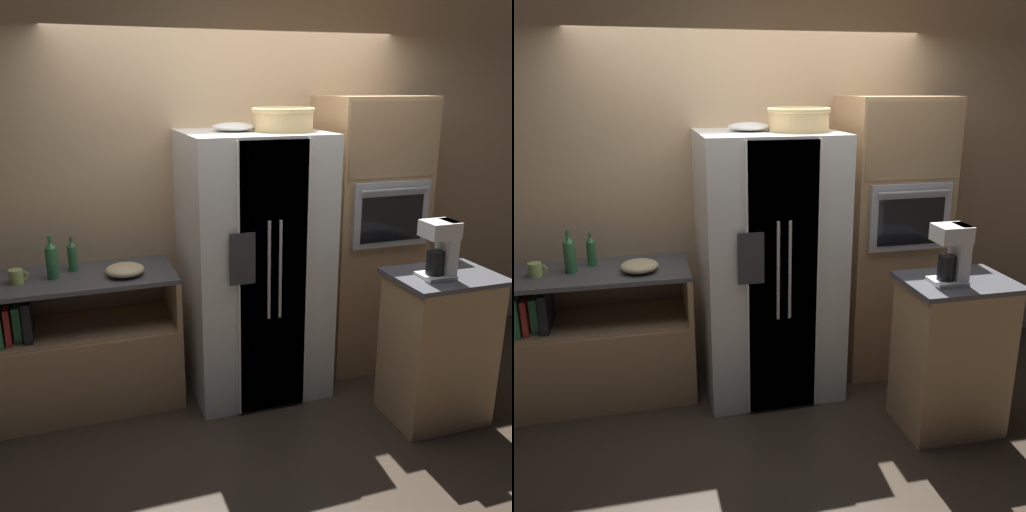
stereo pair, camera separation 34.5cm
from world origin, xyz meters
TOP-DOWN VIEW (x-y plane):
  - ground_plane at (0.00, 0.00)m, footprint 20.00×20.00m
  - wall_back at (0.00, 0.46)m, footprint 12.00×0.06m
  - counter_left at (-1.22, 0.12)m, footprint 1.33×0.60m
  - refrigerator at (0.02, 0.02)m, footprint 0.93×0.84m
  - wall_oven at (0.98, 0.13)m, footprint 0.73×0.66m
  - island_counter at (1.02, -0.78)m, footprint 0.66×0.51m
  - wicker_basket at (0.22, -0.01)m, footprint 0.42×0.42m
  - fruit_bowl at (-0.09, 0.09)m, footprint 0.29×0.29m
  - bottle_tall at (-1.18, 0.25)m, footprint 0.06×0.06m
  - bottle_short at (-1.31, 0.12)m, footprint 0.08×0.08m
  - mug at (-1.52, 0.10)m, footprint 0.12×0.09m
  - mixing_bowl at (-0.86, 0.03)m, footprint 0.25×0.25m
  - coffee_maker at (0.94, -0.82)m, footprint 0.20×0.18m

SIDE VIEW (x-z plane):
  - ground_plane at x=0.00m, z-range 0.00..0.00m
  - counter_left at x=-1.22m, z-range -0.12..0.82m
  - island_counter at x=1.02m, z-range 0.00..1.00m
  - refrigerator at x=0.02m, z-range 0.00..1.84m
  - mixing_bowl at x=-0.86m, z-range 0.93..1.01m
  - mug at x=-1.52m, z-range 0.93..1.02m
  - wall_oven at x=0.98m, z-range 0.01..2.06m
  - bottle_tall at x=-1.18m, z-range 0.92..1.15m
  - bottle_short at x=-1.31m, z-range 0.92..1.20m
  - coffee_maker at x=0.94m, z-range 1.02..1.37m
  - wall_back at x=0.00m, z-range 0.00..2.80m
  - fruit_bowl at x=-0.09m, z-range 1.84..1.90m
  - wicker_basket at x=0.22m, z-range 1.85..2.00m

